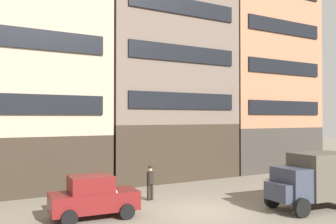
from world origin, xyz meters
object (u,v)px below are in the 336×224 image
at_px(cargo_wagon, 323,167).
at_px(pedestrian_officer, 150,181).
at_px(delivery_truck_near, 313,179).
at_px(sedan_parked_curb, 93,197).

distance_m(cargo_wagon, pedestrian_officer, 11.90).
relative_size(cargo_wagon, delivery_truck_near, 0.66).
bearing_deg(pedestrian_officer, delivery_truck_near, -42.87).
bearing_deg(delivery_truck_near, cargo_wagon, 33.61).
xyz_separation_m(cargo_wagon, delivery_truck_near, (-5.89, -3.92, 0.28)).
height_order(delivery_truck_near, pedestrian_officer, delivery_truck_near).
bearing_deg(pedestrian_officer, cargo_wagon, -7.53).
xyz_separation_m(delivery_truck_near, pedestrian_officer, (-5.90, 5.48, -0.44)).
height_order(cargo_wagon, sedan_parked_curb, cargo_wagon).
xyz_separation_m(cargo_wagon, sedan_parked_curb, (-15.47, -0.25, -0.23)).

